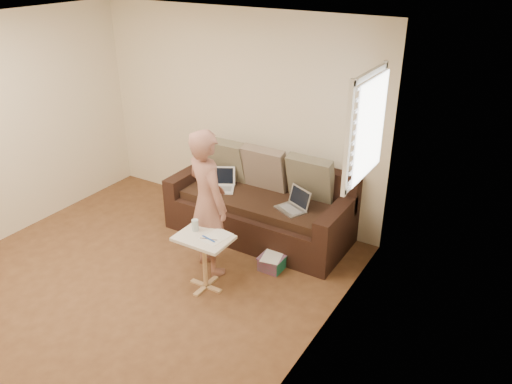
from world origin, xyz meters
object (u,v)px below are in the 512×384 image
person (208,203)px  side_table (205,262)px  laptop_silver (290,210)px  laptop_white (219,190)px  sofa (259,203)px  striped_box (272,262)px  drinking_glass (195,225)px

person → side_table: size_ratio=2.65×
person → side_table: bearing=142.5°
laptop_silver → person: person is taller
laptop_white → side_table: (0.59, -1.12, -0.21)m
sofa → side_table: sofa is taller
laptop_silver → side_table: laptop_silver is taller
person → striped_box: bearing=-126.5°
side_table → sofa: bearing=93.8°
side_table → striped_box: (0.43, 0.65, -0.22)m
side_table → laptop_silver: bearing=70.0°
laptop_silver → drinking_glass: size_ratio=2.80×
sofa → striped_box: size_ratio=8.31×
laptop_white → striped_box: (1.02, -0.47, -0.44)m
laptop_white → person: bearing=-90.9°
laptop_white → laptop_silver: bearing=-29.7°
sofa → laptop_silver: (0.48, -0.12, 0.10)m
sofa → drinking_glass: size_ratio=18.33×
laptop_silver → striped_box: laptop_silver is taller
side_table → drinking_glass: 0.40m
drinking_glass → striped_box: 1.01m
laptop_silver → striped_box: size_ratio=1.27×
sofa → person: bearing=-95.5°
person → striped_box: person is taller
laptop_white → striped_box: size_ratio=1.34×
side_table → drinking_glass: (-0.15, 0.06, 0.37)m
sofa → drinking_glass: 1.19m
person → side_table: person is taller
laptop_silver → laptop_white: laptop_white is taller
laptop_white → side_table: size_ratio=0.58×
sofa → striped_box: 0.84m
person → drinking_glass: (0.02, -0.26, -0.14)m
sofa → person: 0.99m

